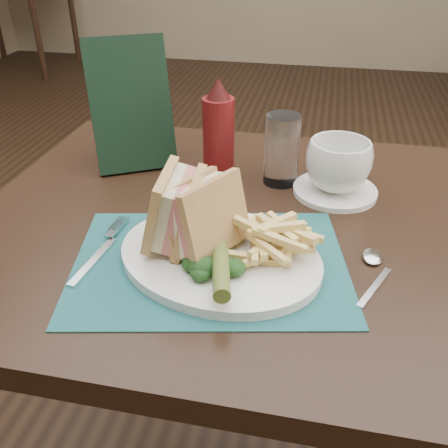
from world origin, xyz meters
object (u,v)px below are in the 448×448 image
table_main (239,372)px  check_presenter (131,105)px  placemat (210,263)px  saucer (335,191)px  ketchup_bottle (218,129)px  sandwich_half_b (194,210)px  drinking_glass (282,150)px  plate (220,257)px  sandwich_half_a (160,207)px  table_bg_left (15,24)px  coffee_cup (338,165)px

table_main → check_presenter: 0.58m
placemat → saucer: (0.17, 0.25, 0.00)m
ketchup_bottle → check_presenter: (-0.17, 0.01, 0.03)m
table_main → ketchup_bottle: (-0.07, 0.15, 0.47)m
sandwich_half_b → saucer: bearing=78.2°
saucer → drinking_glass: drinking_glass is taller
drinking_glass → ketchup_bottle: 0.12m
drinking_glass → sandwich_half_b: bearing=-110.7°
saucer → ketchup_bottle: 0.24m
plate → sandwich_half_a: size_ratio=2.63×
saucer → ketchup_bottle: size_ratio=0.81×
table_main → plate: bearing=-94.5°
sandwich_half_a → saucer: (0.25, 0.23, -0.07)m
check_presenter → sandwich_half_a: bearing=-91.7°
table_main → table_bg_left: bearing=127.2°
sandwich_half_b → check_presenter: check_presenter is taller
saucer → coffee_cup: bearing=0.0°
table_bg_left → saucer: saucer is taller
saucer → coffee_cup: coffee_cup is taller
table_bg_left → table_main: bearing=-52.8°
table_main → sandwich_half_a: size_ratio=7.89×
sandwich_half_a → sandwich_half_b: bearing=-2.2°
sandwich_half_a → ketchup_bottle: bearing=79.5°
sandwich_half_a → sandwich_half_b: 0.05m
coffee_cup → sandwich_half_a: bearing=-136.7°
sandwich_half_b → placemat: bearing=-10.0°
drinking_glass → ketchup_bottle: bearing=175.8°
placemat → sandwich_half_a: size_ratio=3.43×
ketchup_bottle → saucer: bearing=-8.8°
table_bg_left → placemat: 4.37m
table_bg_left → sandwich_half_b: (2.53, -3.50, 0.45)m
table_main → sandwich_half_a: 0.47m
sandwich_half_a → check_presenter: bearing=112.6°
sandwich_half_b → saucer: sandwich_half_b is taller
coffee_cup → plate: bearing=-122.7°
coffee_cup → drinking_glass: size_ratio=0.88×
sandwich_half_a → saucer: 0.35m
table_main → coffee_cup: size_ratio=7.86×
plate → sandwich_half_a: sandwich_half_a is taller
placemat → drinking_glass: (0.07, 0.28, 0.06)m
table_main → sandwich_half_b: bearing=-113.6°
placemat → sandwich_half_b: (-0.03, 0.02, 0.07)m
sandwich_half_b → drinking_glass: bearing=98.2°
sandwich_half_b → coffee_cup: (0.20, 0.23, -0.02)m
sandwich_half_b → check_presenter: 0.34m
drinking_glass → coffee_cup: bearing=-13.9°
sandwich_half_b → ketchup_bottle: (-0.02, 0.27, 0.02)m
plate → sandwich_half_a: bearing=-172.3°
check_presenter → placemat: bearing=-82.7°
sandwich_half_a → ketchup_bottle: size_ratio=0.61×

